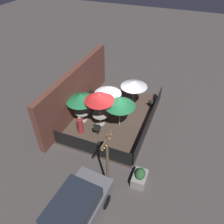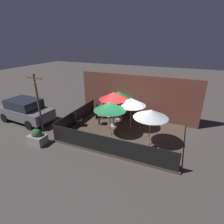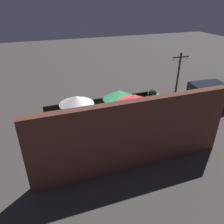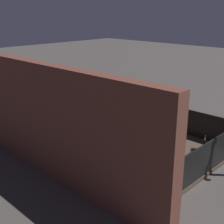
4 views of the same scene
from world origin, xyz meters
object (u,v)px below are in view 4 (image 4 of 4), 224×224
at_px(patio_umbrella_3, 97,92).
at_px(patio_chair_2, 153,147).
at_px(dining_table_1, 96,151).
at_px(patio_umbrella_2, 96,80).
at_px(patio_umbrella_4, 141,91).
at_px(dining_table_0, 123,137).
at_px(patio_chair_3, 112,104).
at_px(patio_chair_0, 200,151).
at_px(patron_0, 135,159).
at_px(patio_umbrella_0, 123,92).
at_px(patio_chair_1, 46,137).
at_px(patio_umbrella_1, 96,110).

relative_size(patio_umbrella_3, patio_chair_2, 2.17).
bearing_deg(dining_table_1, patio_umbrella_2, -43.16).
bearing_deg(patio_chair_2, dining_table_1, 44.62).
relative_size(patio_umbrella_4, dining_table_0, 2.11).
height_order(dining_table_1, patio_chair_2, patio_chair_2).
bearing_deg(patio_chair_3, patio_chair_2, 10.36).
relative_size(patio_chair_0, patio_chair_3, 1.02).
bearing_deg(patio_chair_2, patio_chair_3, -44.90).
xyz_separation_m(patio_chair_2, patron_0, (-0.17, 1.05, 0.04)).
relative_size(patio_umbrella_0, patio_umbrella_4, 1.10).
relative_size(patio_umbrella_3, patio_chair_1, 2.16).
relative_size(patio_umbrella_3, patio_chair_0, 2.24).
distance_m(dining_table_0, patio_chair_1, 2.45).
xyz_separation_m(patio_umbrella_3, patio_chair_3, (1.84, -2.63, -1.35)).
bearing_deg(dining_table_1, patio_chair_3, -51.15).
distance_m(dining_table_0, patio_chair_0, 2.32).
xyz_separation_m(patio_umbrella_2, patio_chair_3, (0.41, -1.33, -1.34)).
xyz_separation_m(patio_umbrella_4, patron_0, (-1.45, 1.97, -1.26)).
bearing_deg(dining_table_1, patio_chair_2, -121.41).
bearing_deg(dining_table_0, patio_umbrella_0, 0.00).
height_order(patio_chair_0, patio_chair_3, patio_chair_0).
bearing_deg(patio_chair_3, patio_umbrella_3, -13.63).
bearing_deg(dining_table_0, patio_chair_3, -41.29).
bearing_deg(patio_chair_0, patio_chair_1, 6.93).
xyz_separation_m(patio_umbrella_4, patio_chair_3, (2.74, -1.48, -1.34)).
xyz_separation_m(patio_umbrella_0, patio_umbrella_4, (0.28, -1.17, -0.23)).
height_order(patio_umbrella_3, patio_chair_3, patio_umbrella_3).
relative_size(patio_umbrella_0, patio_chair_1, 2.38).
bearing_deg(patio_umbrella_3, patron_0, 160.54).
distance_m(patio_umbrella_0, patio_chair_2, 1.84).
bearing_deg(patio_chair_0, patio_umbrella_2, -29.38).
bearing_deg(patio_chair_2, patio_chair_0, -159.71).
relative_size(patio_umbrella_0, patio_chair_3, 2.52).
height_order(patio_umbrella_0, patio_chair_2, patio_umbrella_0).
height_order(patio_umbrella_2, patio_chair_2, patio_umbrella_2).
xyz_separation_m(patio_umbrella_2, patio_chair_1, (-0.71, 2.86, -1.30)).
xyz_separation_m(patio_umbrella_3, patio_umbrella_4, (-0.90, -1.15, -0.02)).
bearing_deg(patron_0, patio_chair_2, 14.55).
bearing_deg(patio_chair_0, patio_umbrella_1, 22.54).
bearing_deg(patio_umbrella_2, patron_0, 150.69).
xyz_separation_m(patio_umbrella_0, patio_umbrella_3, (1.18, -0.03, -0.22)).
bearing_deg(patio_umbrella_3, patio_umbrella_1, 135.64).
distance_m(patio_umbrella_0, patio_chair_0, 2.79).
bearing_deg(patio_chair_2, dining_table_0, -0.00).
xyz_separation_m(patio_umbrella_3, dining_table_0, (-1.18, 0.03, -1.22)).
bearing_deg(patio_umbrella_4, patio_chair_0, 175.74).
distance_m(patio_umbrella_0, patio_chair_3, 4.32).
relative_size(patio_umbrella_0, dining_table_0, 2.33).
xyz_separation_m(patio_umbrella_1, dining_table_1, (0.00, 0.00, -1.22)).
bearing_deg(patio_umbrella_0, patio_chair_3, -41.29).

